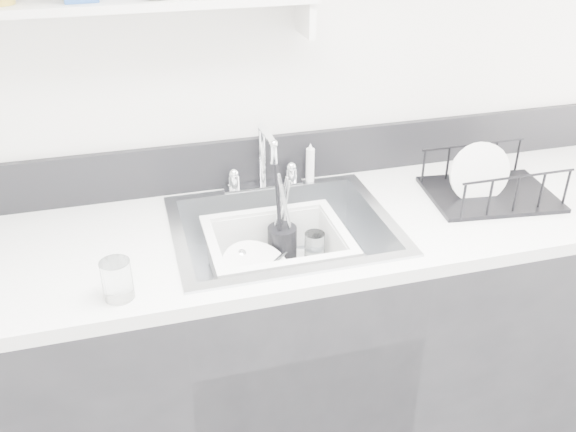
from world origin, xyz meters
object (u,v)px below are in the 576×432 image
object	(u,v)px
counter_run	(284,347)
sink	(284,252)
dish_rack	(493,177)
wash_tub	(277,257)

from	to	relation	value
counter_run	sink	xyz separation A→B (m)	(0.00, 0.00, 0.37)
counter_run	dish_rack	size ratio (longest dim) A/B	8.25
counter_run	sink	distance (m)	0.37
counter_run	wash_tub	size ratio (longest dim) A/B	7.94
dish_rack	sink	bearing A→B (deg)	-172.48
sink	counter_run	bearing A→B (deg)	0.00
sink	wash_tub	size ratio (longest dim) A/B	1.59
counter_run	dish_rack	bearing A→B (deg)	0.60
counter_run	dish_rack	distance (m)	0.86
sink	dish_rack	bearing A→B (deg)	0.60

